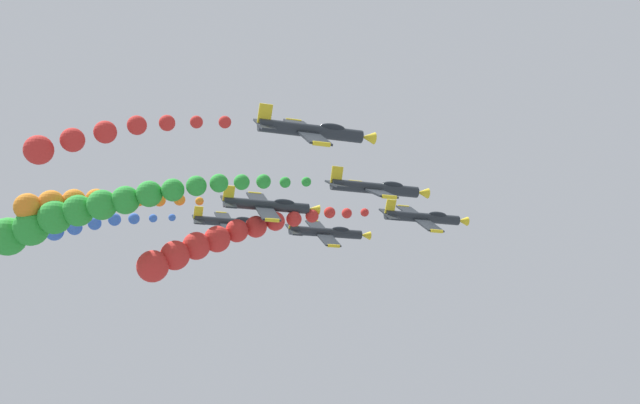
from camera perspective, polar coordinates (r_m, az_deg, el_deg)
airplane_lead at (r=78.55m, az=8.55°, el=-1.27°), size 8.44×10.35×5.12m
smoke_trail_lead at (r=68.84m, az=-8.90°, el=-3.38°), size 4.15×24.32×9.41m
airplane_left_inner at (r=82.86m, az=0.60°, el=-2.52°), size 8.44×10.35×5.13m
airplane_right_inner at (r=67.54m, az=4.70°, el=1.13°), size 8.86×10.35×4.25m
smoke_trail_right_inner at (r=67.36m, az=-19.09°, el=-0.94°), size 11.52×28.41×7.41m
airplane_left_outer at (r=71.85m, az=-4.27°, el=-0.28°), size 8.37×10.35×5.25m
smoke_trail_left_outer at (r=69.18m, az=-19.49°, el=-0.03°), size 2.75×17.45×3.90m
airplane_right_outer at (r=89.30m, az=-7.35°, el=-1.65°), size 8.54×10.35×4.94m
smoke_trail_right_outer at (r=89.18m, az=-18.74°, el=-1.89°), size 4.28×15.24×3.75m
airplane_trailing at (r=57.94m, az=-0.56°, el=5.88°), size 8.32×10.35×5.33m
smoke_trail_trailing at (r=54.75m, az=-18.24°, el=5.07°), size 2.20×15.15×5.35m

